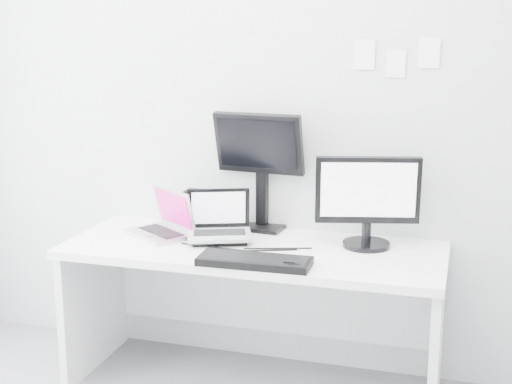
% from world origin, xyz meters
% --- Properties ---
extents(back_wall, '(3.60, 0.00, 3.60)m').
position_xyz_m(back_wall, '(0.00, 1.60, 1.35)').
color(back_wall, silver).
rests_on(back_wall, ground).
extents(desk, '(1.80, 0.70, 0.73)m').
position_xyz_m(desk, '(0.00, 1.25, 0.36)').
color(desk, white).
rests_on(desk, ground).
extents(macbook, '(0.40, 0.38, 0.24)m').
position_xyz_m(macbook, '(-0.50, 1.28, 0.85)').
color(macbook, '#B4B4B9').
rests_on(macbook, desk).
extents(speaker, '(0.12, 0.12, 0.21)m').
position_xyz_m(speaker, '(-0.37, 1.44, 0.83)').
color(speaker, black).
rests_on(speaker, desk).
extents(dell_laptop, '(0.37, 0.33, 0.26)m').
position_xyz_m(dell_laptop, '(-0.18, 1.27, 0.86)').
color(dell_laptop, '#A7AAAF').
rests_on(dell_laptop, desk).
extents(rear_monitor, '(0.47, 0.21, 0.62)m').
position_xyz_m(rear_monitor, '(-0.05, 1.55, 1.04)').
color(rear_monitor, black).
rests_on(rear_monitor, desk).
extents(samsung_monitor, '(0.53, 0.34, 0.45)m').
position_xyz_m(samsung_monitor, '(0.52, 1.39, 0.95)').
color(samsung_monitor, black).
rests_on(samsung_monitor, desk).
extents(keyboard, '(0.50, 0.19, 0.03)m').
position_xyz_m(keyboard, '(0.09, 0.99, 0.75)').
color(keyboard, black).
rests_on(keyboard, desk).
extents(mouse, '(0.14, 0.10, 0.04)m').
position_xyz_m(mouse, '(0.26, 0.96, 0.75)').
color(mouse, black).
rests_on(mouse, desk).
extents(wall_note_0, '(0.10, 0.00, 0.14)m').
position_xyz_m(wall_note_0, '(0.45, 1.59, 1.62)').
color(wall_note_0, white).
rests_on(wall_note_0, back_wall).
extents(wall_note_1, '(0.09, 0.00, 0.13)m').
position_xyz_m(wall_note_1, '(0.60, 1.59, 1.58)').
color(wall_note_1, white).
rests_on(wall_note_1, back_wall).
extents(wall_note_2, '(0.10, 0.00, 0.14)m').
position_xyz_m(wall_note_2, '(0.75, 1.59, 1.63)').
color(wall_note_2, white).
rests_on(wall_note_2, back_wall).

